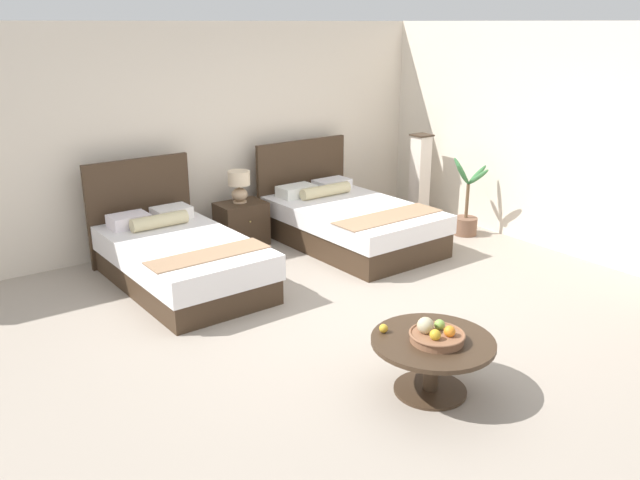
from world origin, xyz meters
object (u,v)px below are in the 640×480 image
Objects in this scene: nightstand at (242,224)px; coffee_table at (432,353)px; table_lamp at (239,184)px; loose_apple at (383,328)px; floor_lamp_corner at (420,177)px; fruit_bowl at (436,335)px; bed_near_window at (179,258)px; bed_near_corner at (349,221)px; potted_palm at (466,216)px.

coffee_table is (-0.53, -3.89, 0.05)m from nightstand.
coffee_table is (-0.53, -3.91, -0.46)m from table_lamp.
floor_lamp_corner reaches higher than loose_apple.
loose_apple is (-0.22, 0.33, -0.02)m from fruit_bowl.
nightstand is at bearing 32.88° from bed_near_window.
fruit_bowl is at bearing -132.35° from floor_lamp_corner.
bed_near_corner is 32.94× the size of loose_apple.
bed_near_corner reaches higher than fruit_bowl.
coffee_table is at bearing 81.88° from fruit_bowl.
table_lamp reaches higher than fruit_bowl.
bed_near_corner is 2.20× the size of potted_palm.
nightstand is at bearing 152.43° from potted_palm.
coffee_table is at bearing -53.21° from loose_apple.
potted_palm is (2.62, -1.39, -0.53)m from table_lamp.
fruit_bowl is (-0.53, -3.94, -0.29)m from table_lamp.
potted_palm is (3.14, 2.52, -0.07)m from coffee_table.
potted_palm is at bearing 39.06° from fruit_bowl.
bed_near_corner is 1.60m from floor_lamp_corner.
bed_near_window is 3.19m from coffee_table.
bed_near_window reaches higher than loose_apple.
bed_near_corner is 3.53m from coffee_table.
loose_apple is (-0.23, 0.30, 0.15)m from coffee_table.
coffee_table is 0.41m from loose_apple.
bed_near_window reaches higher than bed_near_corner.
coffee_table is at bearing -78.13° from bed_near_window.
potted_palm is at bearing -9.00° from bed_near_window.
bed_near_window reaches higher than floor_lamp_corner.
floor_lamp_corner is (1.53, 0.33, 0.31)m from bed_near_corner.
potted_palm is at bearing 38.76° from coffee_table.
nightstand is 8.71× the size of loose_apple.
floor_lamp_corner is at bearing 12.15° from bed_near_corner.
potted_palm is (2.62, -1.37, -0.02)m from nightstand.
nightstand reaches higher than coffee_table.
floor_lamp_corner reaches higher than nightstand.
coffee_table is (-1.64, -3.12, 0.03)m from bed_near_corner.
floor_lamp_corner is 0.99m from potted_palm.
table_lamp is 0.96× the size of fruit_bowl.
potted_palm is at bearing -91.84° from floor_lamp_corner.
nightstand is at bearing 78.15° from loose_apple.
potted_palm is at bearing 33.38° from loose_apple.
potted_palm reaches higher than fruit_bowl.
floor_lamp_corner reaches higher than bed_near_corner.
bed_near_corner is 1.35m from nightstand.
bed_near_corner is at bearing 158.18° from potted_palm.
floor_lamp_corner is at bearing -9.76° from table_lamp.
coffee_table is 0.77× the size of floor_lamp_corner.
floor_lamp_corner is at bearing 47.65° from fruit_bowl.
bed_near_window is at bearing 101.68° from fruit_bowl.
nightstand is 0.51m from table_lamp.
loose_apple is at bearing 123.64° from fruit_bowl.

